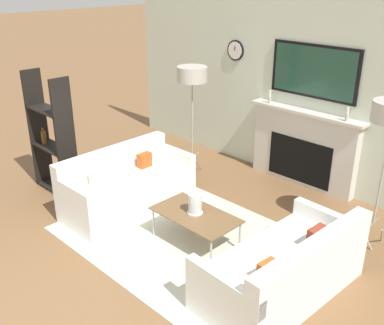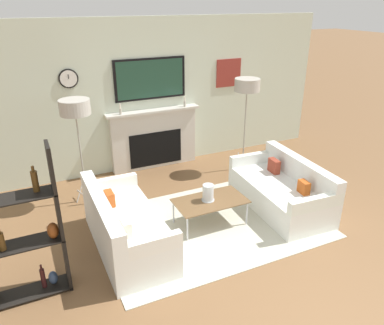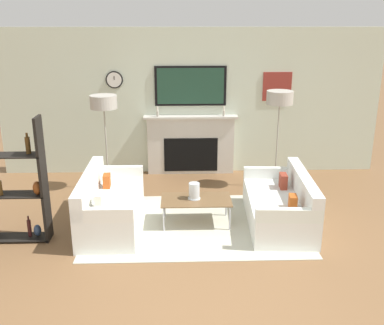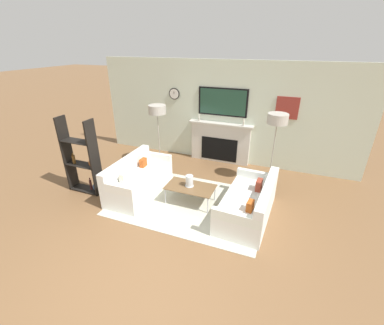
# 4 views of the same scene
# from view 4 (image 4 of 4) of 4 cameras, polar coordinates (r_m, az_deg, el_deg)

# --- Properties ---
(ground_plane) EXTENTS (60.00, 60.00, 0.00)m
(ground_plane) POSITION_cam_4_polar(r_m,az_deg,el_deg) (4.14, -12.00, -23.47)
(ground_plane) COLOR brown
(fireplace_wall) EXTENTS (7.10, 0.28, 2.70)m
(fireplace_wall) POSITION_cam_4_polar(r_m,az_deg,el_deg) (7.04, 6.72, 9.73)
(fireplace_wall) COLOR silver
(fireplace_wall) RESTS_ON ground_plane
(area_rug) EXTENTS (3.08, 2.12, 0.01)m
(area_rug) POSITION_cam_4_polar(r_m,az_deg,el_deg) (5.48, -0.57, -8.87)
(area_rug) COLOR beige
(area_rug) RESTS_ON ground_plane
(couch_left) EXTENTS (0.78, 1.73, 0.78)m
(couch_left) POSITION_cam_4_polar(r_m,az_deg,el_deg) (5.84, -11.87, -3.90)
(couch_left) COLOR white
(couch_left) RESTS_ON ground_plane
(couch_right) EXTENTS (0.94, 1.76, 0.74)m
(couch_right) POSITION_cam_4_polar(r_m,az_deg,el_deg) (5.08, 12.61, -9.07)
(couch_right) COLOR white
(couch_right) RESTS_ON ground_plane
(coffee_table) EXTENTS (1.00, 0.56, 0.38)m
(coffee_table) POSITION_cam_4_polar(r_m,az_deg,el_deg) (5.31, -0.37, -5.59)
(coffee_table) COLOR brown
(coffee_table) RESTS_ON ground_plane
(hurricane_candle) EXTENTS (0.18, 0.18, 0.24)m
(hurricane_candle) POSITION_cam_4_polar(r_m,az_deg,el_deg) (5.27, -0.58, -4.23)
(hurricane_candle) COLOR silver
(hurricane_candle) RESTS_ON coffee_table
(floor_lamp_left) EXTENTS (0.44, 0.44, 1.65)m
(floor_lamp_left) POSITION_cam_4_polar(r_m,az_deg,el_deg) (6.68, -7.74, 11.42)
(floor_lamp_left) COLOR #9E998E
(floor_lamp_left) RESTS_ON ground_plane
(floor_lamp_right) EXTENTS (0.44, 0.44, 1.71)m
(floor_lamp_right) POSITION_cam_4_polar(r_m,az_deg,el_deg) (5.87, 18.48, 8.99)
(floor_lamp_right) COLOR #9E998E
(floor_lamp_right) RESTS_ON ground_plane
(shelf_unit) EXTENTS (0.79, 0.28, 1.69)m
(shelf_unit) POSITION_cam_4_polar(r_m,az_deg,el_deg) (6.03, -23.21, 0.60)
(shelf_unit) COLOR black
(shelf_unit) RESTS_ON ground_plane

